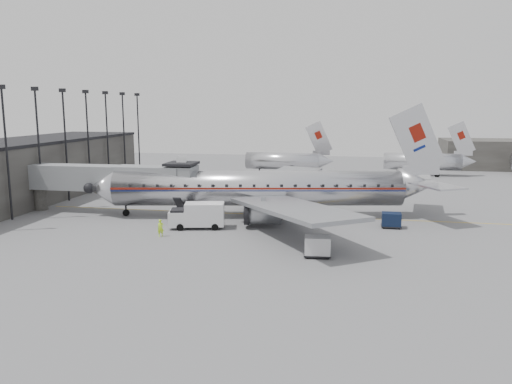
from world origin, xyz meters
TOP-DOWN VIEW (x-y plane):
  - ground at (0.00, 0.00)m, footprint 160.00×160.00m
  - terminal at (-34.00, 10.00)m, footprint 12.00×46.00m
  - apron_line at (3.00, 6.00)m, footprint 60.00×0.15m
  - jet_bridge at (-16.66, 3.67)m, footprint 21.00×6.20m
  - floodlight_masts at (-27.50, 13.00)m, footprint 0.90×42.25m
  - distant_aircraft_near at (-1.79, 42.00)m, footprint 16.39×3.20m
  - distant_aircraft_mid at (24.21, 46.00)m, footprint 16.39×3.20m
  - airliner at (0.83, 5.27)m, footprint 41.83×38.43m
  - service_van at (-5.25, -2.02)m, footprint 6.16×3.40m
  - baggage_cart_navy at (15.12, 2.00)m, footprint 2.12×1.63m
  - baggage_cart_white at (8.00, -10.00)m, footprint 2.43×1.93m
  - ramp_worker at (-7.87, -6.00)m, footprint 0.76×0.69m

SIDE VIEW (x-z plane):
  - ground at x=0.00m, z-range 0.00..0.00m
  - apron_line at x=3.00m, z-range 0.00..0.01m
  - ramp_worker at x=-7.87m, z-range 0.00..1.73m
  - baggage_cart_navy at x=15.12m, z-range 0.05..1.69m
  - baggage_cart_white at x=8.00m, z-range 0.06..1.87m
  - service_van at x=-5.25m, z-range 0.07..2.81m
  - distant_aircraft_near at x=-1.79m, z-range -2.40..7.86m
  - distant_aircraft_mid at x=24.21m, z-range -2.40..7.86m
  - airliner at x=0.83m, z-range -3.31..10.02m
  - terminal at x=-34.00m, z-range 0.00..8.00m
  - jet_bridge at x=-16.66m, z-range 0.63..7.73m
  - floodlight_masts at x=-27.50m, z-range 0.74..15.99m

